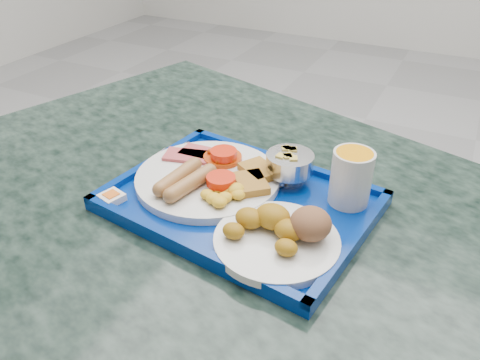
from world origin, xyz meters
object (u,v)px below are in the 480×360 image
object	(u,v)px
juice_cup	(351,176)
main_plate	(211,177)
tray	(240,202)
fruit_bowl	(290,163)
table	(237,295)
bread_plate	(281,233)

from	to	relation	value
juice_cup	main_plate	bearing A→B (deg)	-167.30
main_plate	juice_cup	world-z (taller)	juice_cup
tray	juice_cup	bearing A→B (deg)	24.95
main_plate	juice_cup	size ratio (longest dim) A/B	2.74
main_plate	juice_cup	distance (m)	0.25
fruit_bowl	juice_cup	world-z (taller)	juice_cup
table	tray	size ratio (longest dim) A/B	3.31
tray	table	bearing A→B (deg)	-133.38
fruit_bowl	juice_cup	size ratio (longest dim) A/B	0.89
main_plate	juice_cup	xyz separation A→B (m)	(0.24, 0.05, 0.04)
bread_plate	juice_cup	size ratio (longest dim) A/B	1.99
table	juice_cup	world-z (taller)	juice_cup
table	fruit_bowl	size ratio (longest dim) A/B	18.20
juice_cup	tray	bearing A→B (deg)	-155.05
tray	juice_cup	distance (m)	0.19
bread_plate	juice_cup	bearing A→B (deg)	68.32
bread_plate	table	bearing A→B (deg)	147.96
table	bread_plate	size ratio (longest dim) A/B	8.15
table	juice_cup	distance (m)	0.34
fruit_bowl	juice_cup	distance (m)	0.11
table	bread_plate	world-z (taller)	bread_plate
main_plate	fruit_bowl	world-z (taller)	fruit_bowl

